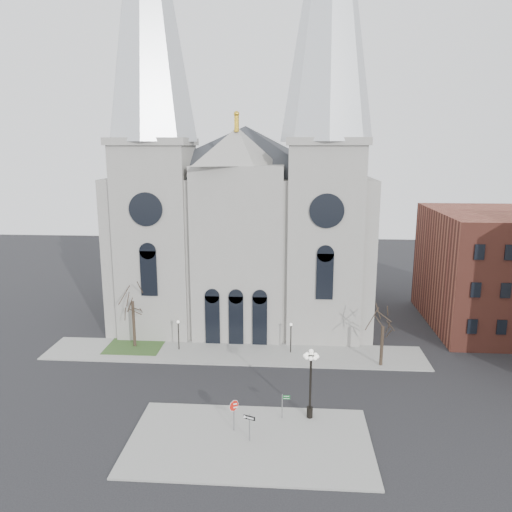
# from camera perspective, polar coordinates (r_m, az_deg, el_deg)

# --- Properties ---
(ground) EXTENTS (160.00, 160.00, 0.00)m
(ground) POSITION_cam_1_polar(r_m,az_deg,el_deg) (44.10, -4.23, -16.77)
(ground) COLOR black
(ground) RESTS_ON ground
(sidewalk_near) EXTENTS (18.00, 10.00, 0.14)m
(sidewalk_near) POSITION_cam_1_polar(r_m,az_deg,el_deg) (39.50, -0.73, -20.41)
(sidewalk_near) COLOR gray
(sidewalk_near) RESTS_ON ground
(sidewalk_far) EXTENTS (40.00, 6.00, 0.14)m
(sidewalk_far) POSITION_cam_1_polar(r_m,az_deg,el_deg) (53.85, -2.54, -11.03)
(sidewalk_far) COLOR gray
(sidewalk_far) RESTS_ON ground
(grass_patch) EXTENTS (6.00, 5.00, 0.18)m
(grass_patch) POSITION_cam_1_polar(r_m,az_deg,el_deg) (56.98, -13.66, -10.01)
(grass_patch) COLOR #2D4B20
(grass_patch) RESTS_ON ground
(cathedral) EXTENTS (33.00, 26.66, 54.00)m
(cathedral) POSITION_cam_1_polar(r_m,az_deg,el_deg) (61.29, -1.44, 9.60)
(cathedral) COLOR gray
(cathedral) RESTS_ON ground
(bg_building_brick) EXTENTS (14.00, 18.00, 14.00)m
(bg_building_brick) POSITION_cam_1_polar(r_m,az_deg,el_deg) (66.37, 25.29, -1.41)
(bg_building_brick) COLOR brown
(bg_building_brick) RESTS_ON ground
(tree_left) EXTENTS (3.20, 3.20, 7.50)m
(tree_left) POSITION_cam_1_polar(r_m,az_deg,el_deg) (55.16, -13.95, -4.72)
(tree_left) COLOR black
(tree_left) RESTS_ON ground
(tree_right) EXTENTS (3.20, 3.20, 6.00)m
(tree_right) POSITION_cam_1_polar(r_m,az_deg,el_deg) (50.89, 14.32, -7.52)
(tree_right) COLOR black
(tree_right) RESTS_ON ground
(ped_lamp_left) EXTENTS (0.32, 0.32, 3.26)m
(ped_lamp_left) POSITION_cam_1_polar(r_m,az_deg,el_deg) (54.44, -8.86, -8.34)
(ped_lamp_left) COLOR black
(ped_lamp_left) RESTS_ON sidewalk_far
(ped_lamp_right) EXTENTS (0.32, 0.32, 3.26)m
(ped_lamp_right) POSITION_cam_1_polar(r_m,az_deg,el_deg) (53.15, 4.01, -8.74)
(ped_lamp_right) COLOR black
(ped_lamp_right) RESTS_ON sidewalk_far
(stop_sign) EXTENTS (0.85, 0.38, 2.54)m
(stop_sign) POSITION_cam_1_polar(r_m,az_deg,el_deg) (39.72, -2.55, -17.05)
(stop_sign) COLOR slate
(stop_sign) RESTS_ON sidewalk_near
(globe_lamp) EXTENTS (1.37, 1.37, 5.86)m
(globe_lamp) POSITION_cam_1_polar(r_m,az_deg,el_deg) (40.73, 6.26, -13.37)
(globe_lamp) COLOR black
(globe_lamp) RESTS_ON sidewalk_near
(one_way_sign) EXTENTS (0.89, 0.38, 2.15)m
(one_way_sign) POSITION_cam_1_polar(r_m,az_deg,el_deg) (38.67, -0.75, -18.53)
(one_way_sign) COLOR slate
(one_way_sign) RESTS_ON sidewalk_near
(street_name_sign) EXTENTS (0.66, 0.09, 2.08)m
(street_name_sign) POSITION_cam_1_polar(r_m,az_deg,el_deg) (41.55, 3.13, -16.54)
(street_name_sign) COLOR slate
(street_name_sign) RESTS_ON sidewalk_near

